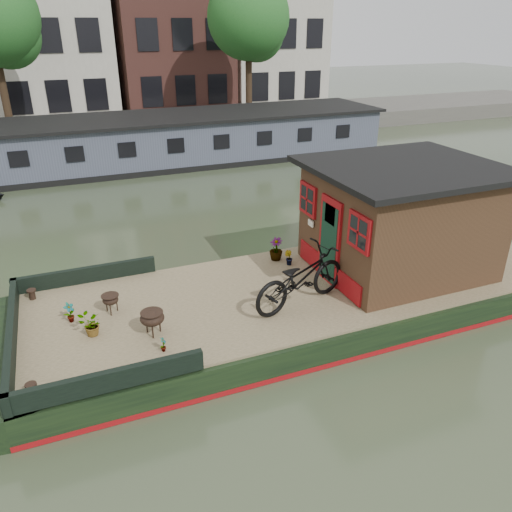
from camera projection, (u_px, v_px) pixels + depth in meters
name	position (u px, v px, depth m)	size (l,w,h in m)	color
ground	(309.00, 309.00, 11.13)	(120.00, 120.00, 0.00)	#2A3522
houseboat_hull	(253.00, 311.00, 10.56)	(14.01, 4.02, 0.60)	black
houseboat_deck	(310.00, 285.00, 10.87)	(11.80, 3.80, 0.05)	#907E59
bow_bulwark	(63.00, 325.00, 9.05)	(3.00, 4.00, 0.35)	black
cabin	(400.00, 218.00, 11.08)	(4.00, 3.50, 2.42)	black
bicycle	(301.00, 278.00, 9.83)	(0.78, 2.25, 1.18)	black
potted_plant_a	(70.00, 312.00, 9.39)	(0.22, 0.15, 0.41)	#A1432E
potted_plant_b	(289.00, 258.00, 11.66)	(0.19, 0.15, 0.35)	maroon
potted_plant_c	(91.00, 325.00, 8.96)	(0.40, 0.34, 0.44)	#A1582E
potted_plant_d	(276.00, 249.00, 11.86)	(0.31, 0.31, 0.56)	maroon
potted_plant_e	(163.00, 344.00, 8.56)	(0.15, 0.10, 0.28)	#A54630
brazier_front	(153.00, 323.00, 9.01)	(0.43, 0.43, 0.47)	black
brazier_rear	(111.00, 304.00, 9.70)	(0.36, 0.36, 0.39)	black
bollard_port	(32.00, 294.00, 10.22)	(0.19, 0.19, 0.21)	black
bollard_stbd	(32.00, 389.00, 7.58)	(0.18, 0.18, 0.20)	black
far_houseboat	(166.00, 141.00, 22.47)	(20.40, 4.40, 2.11)	#444A5B
quay	(141.00, 128.00, 28.15)	(60.00, 6.00, 0.90)	#47443F
tree_right	(250.00, 21.00, 26.74)	(4.40, 4.40, 7.40)	#332316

